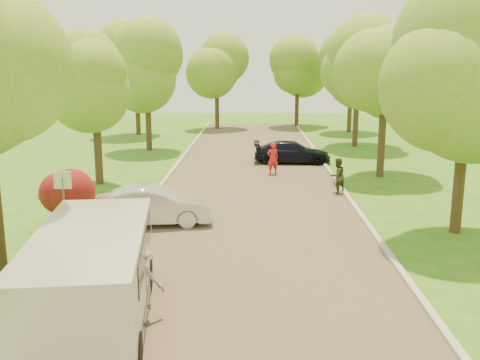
# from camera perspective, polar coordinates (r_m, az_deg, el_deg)

# --- Properties ---
(ground) EXTENTS (100.00, 100.00, 0.00)m
(ground) POSITION_cam_1_polar(r_m,az_deg,el_deg) (13.21, 0.80, -11.94)
(ground) COLOR #326919
(ground) RESTS_ON ground
(road) EXTENTS (8.00, 60.00, 0.01)m
(road) POSITION_cam_1_polar(r_m,az_deg,el_deg) (20.77, 1.05, -2.88)
(road) COLOR #4C4438
(road) RESTS_ON ground
(curb_left) EXTENTS (0.18, 60.00, 0.12)m
(curb_left) POSITION_cam_1_polar(r_m,az_deg,el_deg) (21.18, -9.99, -2.63)
(curb_left) COLOR #B2AD9E
(curb_left) RESTS_ON ground
(curb_right) EXTENTS (0.18, 60.00, 0.12)m
(curb_right) POSITION_cam_1_polar(r_m,az_deg,el_deg) (21.13, 12.11, -2.75)
(curb_right) COLOR #B2AD9E
(curb_right) RESTS_ON ground
(street_sign) EXTENTS (0.55, 0.06, 2.17)m
(street_sign) POSITION_cam_1_polar(r_m,az_deg,el_deg) (17.54, -18.34, -1.08)
(street_sign) COLOR #59595E
(street_sign) RESTS_ON ground
(red_shrub) EXTENTS (1.70, 1.70, 1.95)m
(red_shrub) POSITION_cam_1_polar(r_m,az_deg,el_deg) (19.19, -18.17, -1.40)
(red_shrub) COLOR #382619
(red_shrub) RESTS_ON ground
(tree_l_midb) EXTENTS (4.30, 4.20, 6.62)m
(tree_l_midb) POSITION_cam_1_polar(r_m,az_deg,el_deg) (25.06, -14.87, 9.91)
(tree_l_midb) COLOR #382619
(tree_l_midb) RESTS_ON ground
(tree_l_far) EXTENTS (4.92, 4.80, 7.79)m
(tree_l_far) POSITION_cam_1_polar(r_m,az_deg,el_deg) (34.68, -9.60, 12.11)
(tree_l_far) COLOR #382619
(tree_l_far) RESTS_ON ground
(tree_r_mida) EXTENTS (5.13, 5.00, 7.95)m
(tree_r_mida) POSITION_cam_1_polar(r_m,az_deg,el_deg) (18.41, 23.96, 11.58)
(tree_r_mida) COLOR #382619
(tree_r_mida) RESTS_ON ground
(tree_r_midb) EXTENTS (4.51, 4.40, 7.01)m
(tree_r_midb) POSITION_cam_1_polar(r_m,az_deg,el_deg) (26.86, 15.65, 10.62)
(tree_r_midb) COLOR #382619
(tree_r_midb) RESTS_ON ground
(tree_r_far) EXTENTS (5.33, 5.20, 8.34)m
(tree_r_far) POSITION_cam_1_polar(r_m,az_deg,el_deg) (36.76, 12.89, 12.54)
(tree_r_far) COLOR #382619
(tree_r_far) RESTS_ON ground
(tree_bg_a) EXTENTS (5.12, 5.00, 7.72)m
(tree_bg_a) POSITION_cam_1_polar(r_m,az_deg,el_deg) (42.99, -10.75, 11.84)
(tree_bg_a) COLOR #382619
(tree_bg_a) RESTS_ON ground
(tree_bg_b) EXTENTS (5.12, 5.00, 7.95)m
(tree_bg_b) POSITION_cam_1_polar(r_m,az_deg,el_deg) (44.80, 12.12, 12.07)
(tree_bg_b) COLOR #382619
(tree_bg_b) RESTS_ON ground
(tree_bg_c) EXTENTS (4.92, 4.80, 7.33)m
(tree_bg_c) POSITION_cam_1_polar(r_m,az_deg,el_deg) (46.16, -2.23, 11.68)
(tree_bg_c) COLOR #382619
(tree_bg_c) RESTS_ON ground
(tree_bg_d) EXTENTS (5.12, 5.00, 7.72)m
(tree_bg_d) POSITION_cam_1_polar(r_m,az_deg,el_deg) (48.24, 6.45, 11.98)
(tree_bg_d) COLOR #382619
(tree_bg_d) RESTS_ON ground
(minivan) EXTENTS (2.92, 5.84, 2.08)m
(minivan) POSITION_cam_1_polar(r_m,az_deg,el_deg) (11.67, -15.49, -9.91)
(minivan) COLOR silver
(minivan) RESTS_ON ground
(silver_sedan) EXTENTS (4.17, 1.89, 1.33)m
(silver_sedan) POSITION_cam_1_polar(r_m,az_deg,el_deg) (18.61, -9.22, -2.73)
(silver_sedan) COLOR silver
(silver_sedan) RESTS_ON ground
(dark_sedan) EXTENTS (4.30, 1.81, 1.24)m
(dark_sedan) POSITION_cam_1_polar(r_m,az_deg,el_deg) (30.11, 5.58, 2.97)
(dark_sedan) COLOR black
(dark_sedan) RESTS_ON ground
(longboard) EXTENTS (0.28, 0.82, 0.09)m
(longboard) POSITION_cam_1_polar(r_m,az_deg,el_deg) (12.23, -10.43, -13.76)
(longboard) COLOR black
(longboard) RESTS_ON ground
(skateboarder) EXTENTS (1.05, 0.65, 1.56)m
(skateboarder) POSITION_cam_1_polar(r_m,az_deg,el_deg) (11.91, -10.58, -10.31)
(skateboarder) COLOR gray
(skateboarder) RESTS_ON longboard
(person_striped) EXTENTS (0.68, 0.55, 1.62)m
(person_striped) POSITION_cam_1_polar(r_m,az_deg,el_deg) (26.88, 3.51, 2.30)
(person_striped) COLOR red
(person_striped) RESTS_ON ground
(person_olive) EXTENTS (0.94, 0.90, 1.54)m
(person_olive) POSITION_cam_1_polar(r_m,az_deg,el_deg) (23.17, 10.34, 0.44)
(person_olive) COLOR #333620
(person_olive) RESTS_ON ground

